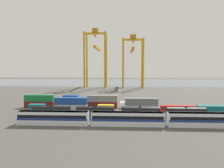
# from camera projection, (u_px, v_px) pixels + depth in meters

# --- Properties ---
(ground_plane) EXTENTS (420.00, 420.00, 0.00)m
(ground_plane) POSITION_uv_depth(u_px,v_px,m) (121.00, 95.00, 120.57)
(ground_plane) COLOR #4C4944
(harbour_water) EXTENTS (400.00, 110.00, 0.01)m
(harbour_water) POSITION_uv_depth(u_px,v_px,m) (122.00, 82.00, 227.99)
(harbour_water) COLOR slate
(harbour_water) RESTS_ON ground_plane
(passenger_train) EXTENTS (63.66, 3.14, 3.90)m
(passenger_train) POSITION_uv_depth(u_px,v_px,m) (128.00, 118.00, 57.10)
(passenger_train) COLOR silver
(passenger_train) RESTS_ON ground_plane
(freight_tank_row) EXTENTS (55.43, 2.92, 4.38)m
(freight_tank_row) POSITION_uv_depth(u_px,v_px,m) (118.00, 113.00, 64.46)
(freight_tank_row) COLOR #232326
(freight_tank_row) RESTS_ON ground_plane
(shipping_container_0) EXTENTS (6.04, 2.44, 2.60)m
(shipping_container_0) POSITION_uv_depth(u_px,v_px,m) (37.00, 107.00, 76.70)
(shipping_container_0) COLOR #146066
(shipping_container_0) RESTS_ON ground_plane
(shipping_container_1) EXTENTS (12.10, 2.44, 2.60)m
(shipping_container_1) POSITION_uv_depth(u_px,v_px,m) (71.00, 108.00, 76.02)
(shipping_container_1) COLOR silver
(shipping_container_1) RESTS_ON ground_plane
(shipping_container_2) EXTENTS (12.10, 2.44, 2.60)m
(shipping_container_2) POSITION_uv_depth(u_px,v_px,m) (71.00, 101.00, 75.81)
(shipping_container_2) COLOR #1C4299
(shipping_container_2) RESTS_ON shipping_container_1
(shipping_container_3) EXTENTS (6.04, 2.44, 2.60)m
(shipping_container_3) POSITION_uv_depth(u_px,v_px,m) (106.00, 108.00, 75.34)
(shipping_container_3) COLOR gold
(shipping_container_3) RESTS_ON ground_plane
(shipping_container_4) EXTENTS (12.10, 2.44, 2.60)m
(shipping_container_4) POSITION_uv_depth(u_px,v_px,m) (141.00, 109.00, 74.66)
(shipping_container_4) COLOR silver
(shipping_container_4) RESTS_ON ground_plane
(shipping_container_5) EXTENTS (12.10, 2.44, 2.60)m
(shipping_container_5) POSITION_uv_depth(u_px,v_px,m) (141.00, 102.00, 74.45)
(shipping_container_5) COLOR slate
(shipping_container_5) RESTS_ON shipping_container_4
(shipping_container_6) EXTENTS (12.10, 2.44, 2.60)m
(shipping_container_6) POSITION_uv_depth(u_px,v_px,m) (177.00, 109.00, 73.98)
(shipping_container_6) COLOR #AD211C
(shipping_container_6) RESTS_ON ground_plane
(shipping_container_7) EXTENTS (12.10, 2.44, 2.60)m
(shipping_container_7) POSITION_uv_depth(u_px,v_px,m) (214.00, 109.00, 73.30)
(shipping_container_7) COLOR #146066
(shipping_container_7) RESTS_ON ground_plane
(shipping_container_8) EXTENTS (12.10, 2.44, 2.60)m
(shipping_container_8) POSITION_uv_depth(u_px,v_px,m) (40.00, 104.00, 83.65)
(shipping_container_8) COLOR maroon
(shipping_container_8) RESTS_ON ground_plane
(shipping_container_9) EXTENTS (12.10, 2.44, 2.60)m
(shipping_container_9) POSITION_uv_depth(u_px,v_px,m) (39.00, 98.00, 83.44)
(shipping_container_9) COLOR #197538
(shipping_container_9) RESTS_ON shipping_container_8
(shipping_container_10) EXTENTS (6.04, 2.44, 2.60)m
(shipping_container_10) POSITION_uv_depth(u_px,v_px,m) (71.00, 104.00, 82.97)
(shipping_container_10) COLOR #197538
(shipping_container_10) RESTS_ON ground_plane
(shipping_container_11) EXTENTS (6.04, 2.44, 2.60)m
(shipping_container_11) POSITION_uv_depth(u_px,v_px,m) (71.00, 98.00, 82.76)
(shipping_container_11) COLOR #1C4299
(shipping_container_11) RESTS_ON shipping_container_10
(shipping_container_12) EXTENTS (12.10, 2.44, 2.60)m
(shipping_container_12) POSITION_uv_depth(u_px,v_px,m) (103.00, 105.00, 82.29)
(shipping_container_12) COLOR maroon
(shipping_container_12) RESTS_ON ground_plane
(shipping_container_13) EXTENTS (12.10, 2.44, 2.60)m
(shipping_container_13) POSITION_uv_depth(u_px,v_px,m) (103.00, 98.00, 82.08)
(shipping_container_13) COLOR slate
(shipping_container_13) RESTS_ON shipping_container_12
(shipping_container_14) EXTENTS (12.10, 2.44, 2.60)m
(shipping_container_14) POSITION_uv_depth(u_px,v_px,m) (135.00, 105.00, 81.61)
(shipping_container_14) COLOR silver
(shipping_container_14) RESTS_ON ground_plane
(gantry_crane_west) EXTENTS (18.38, 38.57, 48.52)m
(gantry_crane_west) POSITION_uv_depth(u_px,v_px,m) (96.00, 53.00, 168.86)
(gantry_crane_west) COLOR gold
(gantry_crane_west) RESTS_ON ground_plane
(gantry_crane_central) EXTENTS (17.62, 41.83, 43.24)m
(gantry_crane_central) POSITION_uv_depth(u_px,v_px,m) (133.00, 55.00, 168.35)
(gantry_crane_central) COLOR gold
(gantry_crane_central) RESTS_ON ground_plane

